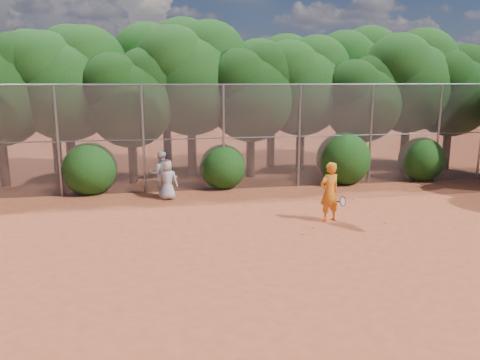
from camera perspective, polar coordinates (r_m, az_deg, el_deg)
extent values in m
plane|color=#A94526|center=(12.78, 6.47, -6.98)|extent=(80.00, 80.00, 0.00)
cylinder|color=gray|center=(18.02, -21.31, 4.38)|extent=(0.09, 0.09, 4.00)
cylinder|color=gray|center=(17.69, -11.71, 4.83)|extent=(0.09, 0.09, 4.00)
cylinder|color=gray|center=(17.87, -2.01, 5.14)|extent=(0.09, 0.09, 4.00)
cylinder|color=gray|center=(18.53, 7.24, 5.31)|extent=(0.09, 0.09, 4.00)
cylinder|color=gray|center=(19.64, 15.66, 5.33)|extent=(0.09, 0.09, 4.00)
cylinder|color=gray|center=(21.12, 23.04, 5.27)|extent=(0.09, 0.09, 4.00)
cylinder|color=gray|center=(17.91, 1.17, 11.58)|extent=(20.00, 0.05, 0.05)
cylinder|color=gray|center=(18.04, 1.14, 5.21)|extent=(20.00, 0.04, 0.04)
cube|color=slate|center=(18.04, 1.14, 5.21)|extent=(20.00, 0.02, 4.00)
cylinder|color=black|center=(20.65, -26.94, 2.51)|extent=(0.38, 0.38, 2.38)
sphere|color=black|center=(20.60, -25.45, 11.83)|extent=(3.05, 3.05, 3.05)
cylinder|color=black|center=(20.55, -19.87, 3.26)|extent=(0.38, 0.38, 2.52)
sphere|color=#134010|center=(20.35, -20.38, 10.14)|extent=(4.03, 4.03, 4.03)
sphere|color=#134010|center=(20.63, -18.13, 13.12)|extent=(3.23, 3.23, 3.23)
sphere|color=#134010|center=(20.18, -22.71, 12.25)|extent=(3.02, 3.02, 3.02)
cylinder|color=black|center=(19.62, -12.95, 2.77)|extent=(0.36, 0.36, 2.17)
sphere|color=black|center=(19.40, -13.25, 8.98)|extent=(3.47, 3.47, 3.47)
sphere|color=black|center=(19.70, -11.26, 11.63)|extent=(2.78, 2.78, 2.78)
sphere|color=black|center=(19.16, -15.23, 10.92)|extent=(2.60, 2.60, 2.60)
cylinder|color=black|center=(20.61, -5.89, 4.14)|extent=(0.39, 0.39, 2.66)
sphere|color=#134010|center=(20.41, -6.05, 11.40)|extent=(4.26, 4.26, 4.26)
sphere|color=#134010|center=(20.93, -3.81, 14.37)|extent=(3.40, 3.40, 3.40)
sphere|color=#134010|center=(20.06, -8.22, 13.77)|extent=(3.19, 3.19, 3.19)
cylinder|color=black|center=(20.39, 1.29, 3.57)|extent=(0.37, 0.37, 2.27)
sphere|color=black|center=(20.18, 1.32, 9.84)|extent=(3.64, 3.64, 3.64)
sphere|color=black|center=(20.68, 3.15, 12.40)|extent=(2.91, 2.91, 2.91)
sphere|color=black|center=(19.77, -0.36, 11.91)|extent=(2.73, 2.73, 2.73)
cylinder|color=black|center=(21.77, 7.34, 4.25)|extent=(0.38, 0.38, 2.45)
sphere|color=#134010|center=(21.58, 7.52, 10.57)|extent=(3.92, 3.92, 3.92)
sphere|color=#134010|center=(22.19, 9.25, 13.09)|extent=(3.14, 3.14, 3.14)
sphere|color=#134010|center=(21.09, 6.01, 12.71)|extent=(2.94, 2.94, 2.94)
cylinder|color=black|center=(21.77, 14.43, 3.50)|extent=(0.36, 0.36, 2.10)
sphere|color=black|center=(21.57, 14.72, 8.91)|extent=(3.36, 3.36, 3.36)
sphere|color=black|center=(22.14, 16.07, 11.08)|extent=(2.69, 2.69, 2.69)
sphere|color=black|center=(21.08, 13.63, 10.73)|extent=(2.52, 2.52, 2.52)
cylinder|color=black|center=(23.40, 19.44, 4.37)|extent=(0.39, 0.39, 2.59)
sphere|color=#134010|center=(23.23, 19.88, 10.58)|extent=(4.14, 4.14, 4.14)
sphere|color=#134010|center=(24.01, 21.32, 12.99)|extent=(3.32, 3.32, 3.32)
sphere|color=#134010|center=(22.61, 18.81, 12.74)|extent=(3.11, 3.11, 3.11)
cylinder|color=black|center=(24.22, 23.89, 3.93)|extent=(0.37, 0.37, 2.31)
sphere|color=black|center=(24.05, 24.36, 9.27)|extent=(3.70, 3.70, 3.70)
sphere|color=black|center=(24.76, 25.50, 11.37)|extent=(2.96, 2.96, 2.96)
sphere|color=black|center=(23.44, 23.57, 11.11)|extent=(2.77, 2.77, 2.77)
cylinder|color=black|center=(22.97, -21.43, 4.14)|extent=(0.39, 0.39, 2.62)
sphere|color=#134010|center=(22.79, -21.93, 10.55)|extent=(4.20, 4.20, 4.20)
sphere|color=#134010|center=(23.07, -19.84, 13.33)|extent=(3.36, 3.36, 3.36)
sphere|color=#134010|center=(22.64, -24.13, 12.50)|extent=(3.15, 3.15, 3.15)
cylinder|color=black|center=(22.73, -8.86, 4.97)|extent=(0.40, 0.40, 2.80)
sphere|color=#134010|center=(22.56, -9.09, 11.91)|extent=(4.48, 4.48, 4.48)
sphere|color=#134010|center=(23.07, -6.91, 14.75)|extent=(3.58, 3.58, 3.58)
sphere|color=#134010|center=(22.23, -11.23, 14.14)|extent=(3.36, 3.36, 3.36)
cylinder|color=black|center=(23.02, 3.76, 4.83)|extent=(0.38, 0.38, 2.52)
sphere|color=#134010|center=(22.84, 3.85, 10.99)|extent=(4.03, 4.03, 4.03)
sphere|color=#134010|center=(23.44, 5.61, 13.45)|extent=(3.23, 3.23, 3.23)
sphere|color=#134010|center=(22.38, 2.27, 13.05)|extent=(3.02, 3.02, 3.02)
cylinder|color=black|center=(25.03, 13.52, 5.35)|extent=(0.40, 0.40, 2.73)
sphere|color=#134010|center=(24.87, 13.83, 11.48)|extent=(4.37, 4.37, 4.37)
sphere|color=#134010|center=(25.65, 15.38, 13.85)|extent=(3.49, 3.49, 3.49)
sphere|color=#134010|center=(24.28, 12.56, 13.59)|extent=(3.28, 3.28, 3.28)
sphere|color=#134010|center=(18.29, -17.83, 1.56)|extent=(2.00, 2.00, 2.00)
sphere|color=#134010|center=(18.32, -2.12, 1.84)|extent=(1.80, 1.80, 1.80)
sphere|color=#134010|center=(19.62, 12.50, 2.83)|extent=(2.20, 2.20, 2.20)
sphere|color=#134010|center=(21.24, 21.24, 2.58)|extent=(1.90, 1.90, 1.90)
imported|color=orange|center=(14.14, 10.85, -1.45)|extent=(0.75, 0.61, 1.80)
torus|color=black|center=(14.15, 12.42, -2.56)|extent=(0.29, 0.25, 0.30)
cylinder|color=black|center=(14.26, 11.66, -2.59)|extent=(0.20, 0.24, 0.09)
imported|color=silver|center=(16.71, -8.82, 0.02)|extent=(0.77, 0.58, 1.41)
ellipsoid|color=#A81824|center=(16.58, -8.89, 2.27)|extent=(0.22, 0.22, 0.13)
sphere|color=yellow|center=(16.49, -7.77, 0.40)|extent=(0.07, 0.07, 0.07)
imported|color=silver|center=(17.28, -9.60, 0.77)|extent=(0.82, 0.66, 1.64)
torus|color=black|center=(16.99, -8.57, 0.55)|extent=(0.38, 0.35, 0.21)
cylinder|color=black|center=(17.15, -8.37, 0.09)|extent=(0.11, 0.20, 0.24)
sphere|color=yellow|center=(14.48, 17.21, -5.02)|extent=(0.07, 0.07, 0.07)
sphere|color=yellow|center=(16.24, 10.57, -2.84)|extent=(0.07, 0.07, 0.07)
sphere|color=yellow|center=(13.02, 7.63, -6.50)|extent=(0.07, 0.07, 0.07)
sphere|color=yellow|center=(13.61, 8.92, -5.70)|extent=(0.07, 0.07, 0.07)
sphere|color=yellow|center=(17.03, 13.66, -2.28)|extent=(0.07, 0.07, 0.07)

